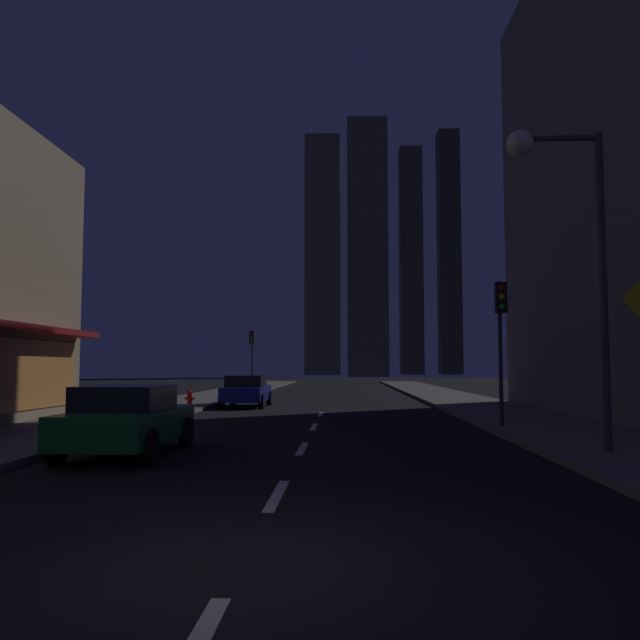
{
  "coord_description": "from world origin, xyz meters",
  "views": [
    {
      "loc": [
        0.99,
        -6.05,
        1.84
      ],
      "look_at": [
        0.0,
        18.13,
        3.62
      ],
      "focal_mm": 35.77,
      "sensor_mm": 36.0,
      "label": 1
    }
  ],
  "objects": [
    {
      "name": "ground_plane",
      "position": [
        0.0,
        32.0,
        -0.05
      ],
      "size": [
        78.0,
        136.0,
        0.1
      ],
      "primitive_type": "cube",
      "color": "black"
    },
    {
      "name": "sidewalk_right",
      "position": [
        7.0,
        32.0,
        0.07
      ],
      "size": [
        4.0,
        76.0,
        0.15
      ],
      "primitive_type": "cube",
      "color": "#605E59",
      "rests_on": "ground"
    },
    {
      "name": "sidewalk_left",
      "position": [
        -7.0,
        32.0,
        0.07
      ],
      "size": [
        4.0,
        76.0,
        0.15
      ],
      "primitive_type": "cube",
      "color": "#605E59",
      "rests_on": "ground"
    },
    {
      "name": "lane_marking_center",
      "position": [
        0.0,
        8.4,
        0.01
      ],
      "size": [
        0.16,
        23.0,
        0.01
      ],
      "color": "silver",
      "rests_on": "ground"
    },
    {
      "name": "skyscraper_distant_tall",
      "position": [
        -4.34,
        141.47,
        27.83
      ],
      "size": [
        8.23,
        8.45,
        55.65
      ],
      "primitive_type": "cube",
      "color": "#5C5845",
      "rests_on": "ground"
    },
    {
      "name": "skyscraper_distant_mid",
      "position": [
        5.05,
        114.21,
        24.33
      ],
      "size": [
        7.52,
        8.21,
        48.67
      ],
      "primitive_type": "cube",
      "color": "brown",
      "rests_on": "ground"
    },
    {
      "name": "skyscraper_distant_short",
      "position": [
        16.93,
        149.37,
        27.82
      ],
      "size": [
        5.4,
        6.39,
        55.63
      ],
      "primitive_type": "cube",
      "color": "#413D30",
      "rests_on": "ground"
    },
    {
      "name": "skyscraper_distant_slender",
      "position": [
        26.29,
        149.65,
        30.0
      ],
      "size": [
        5.18,
        5.75,
        59.99
      ],
      "primitive_type": "cube",
      "color": "#39372B",
      "rests_on": "ground"
    },
    {
      "name": "car_parked_near",
      "position": [
        -3.6,
        7.24,
        0.74
      ],
      "size": [
        1.98,
        4.24,
        1.45
      ],
      "color": "#1E722D",
      "rests_on": "ground"
    },
    {
      "name": "car_parked_far",
      "position": [
        -3.6,
        23.22,
        0.74
      ],
      "size": [
        1.98,
        4.24,
        1.45
      ],
      "color": "navy",
      "rests_on": "ground"
    },
    {
      "name": "fire_hydrant_far_left",
      "position": [
        -5.9,
        21.89,
        0.45
      ],
      "size": [
        0.42,
        0.3,
        0.65
      ],
      "color": "red",
      "rests_on": "sidewalk_left"
    },
    {
      "name": "traffic_light_near_right",
      "position": [
        5.5,
        12.64,
        3.19
      ],
      "size": [
        0.32,
        0.48,
        4.2
      ],
      "color": "#2D2D2D",
      "rests_on": "sidewalk_right"
    },
    {
      "name": "traffic_light_far_left",
      "position": [
        -5.5,
        37.54,
        3.19
      ],
      "size": [
        0.32,
        0.48,
        4.2
      ],
      "color": "#2D2D2D",
      "rests_on": "sidewalk_left"
    },
    {
      "name": "street_lamp_right",
      "position": [
        5.38,
        6.97,
        5.07
      ],
      "size": [
        1.96,
        0.56,
        6.58
      ],
      "color": "#38383D",
      "rests_on": "sidewalk_right"
    }
  ]
}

